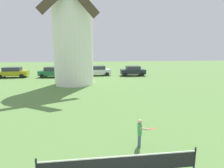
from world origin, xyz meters
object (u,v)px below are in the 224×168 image
at_px(player_far, 140,131).
at_px(parked_car_silver, 98,71).
at_px(parked_car_green, 53,72).
at_px(parked_car_black, 133,71).
at_px(parked_car_mustard, 13,72).
at_px(windmill, 72,23).
at_px(tennis_net, 120,165).

xyz_separation_m(player_far, parked_car_silver, (-0.75, 22.31, 0.09)).
distance_m(parked_car_green, parked_car_black, 12.58).
height_order(parked_car_mustard, parked_car_green, same).
bearing_deg(parked_car_mustard, windmill, -33.67).
height_order(player_far, parked_car_green, parked_car_green).
bearing_deg(parked_car_mustard, parked_car_black, -1.53).
relative_size(player_far, parked_car_black, 0.32).
height_order(parked_car_silver, parked_car_black, same).
distance_m(windmill, tennis_net, 18.89).
height_order(windmill, tennis_net, windmill).
height_order(tennis_net, parked_car_black, parked_car_black).
relative_size(parked_car_mustard, parked_car_black, 1.11).
xyz_separation_m(windmill, parked_car_green, (-3.74, 6.08, -6.46)).
xyz_separation_m(parked_car_green, parked_car_black, (12.58, -0.10, -0.00)).
bearing_deg(tennis_net, player_far, 59.54).
relative_size(parked_car_mustard, parked_car_silver, 1.05).
bearing_deg(windmill, parked_car_green, 121.55).
bearing_deg(player_far, windmill, 104.47).
distance_m(windmill, parked_car_black, 12.48).
bearing_deg(player_far, parked_car_black, 77.11).
distance_m(parked_car_mustard, parked_car_green, 6.00).
bearing_deg(parked_car_black, windmill, -145.94).
xyz_separation_m(windmill, parked_car_mustard, (-9.72, 6.48, -6.46)).
relative_size(windmill, parked_car_green, 3.38).
xyz_separation_m(player_far, parked_car_green, (-7.70, 21.44, 0.09)).
bearing_deg(tennis_net, parked_car_silver, 88.82).
bearing_deg(parked_car_black, tennis_net, -104.66).
xyz_separation_m(parked_car_mustard, parked_car_black, (18.57, -0.50, -0.00)).
xyz_separation_m(player_far, parked_car_black, (4.89, 21.34, 0.09)).
height_order(player_far, parked_car_silver, parked_car_silver).
bearing_deg(parked_car_black, parked_car_mustard, 178.47).
relative_size(windmill, tennis_net, 2.78).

